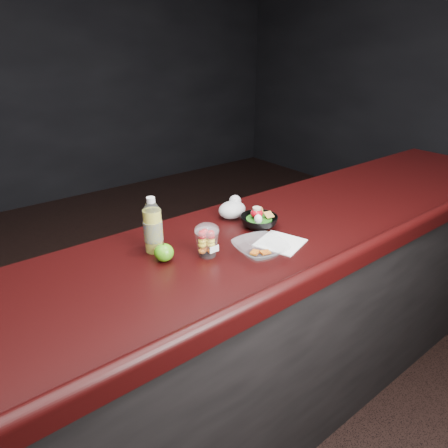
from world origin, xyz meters
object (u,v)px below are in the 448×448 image
(fruit_cup, at_px, (207,240))
(green_apple, at_px, (164,253))
(takeout_bowl, at_px, (260,249))
(lemonade_bottle, at_px, (153,229))
(snack_bowl, at_px, (259,221))

(fruit_cup, height_order, green_apple, fruit_cup)
(fruit_cup, relative_size, takeout_bowl, 0.59)
(fruit_cup, relative_size, green_apple, 1.75)
(lemonade_bottle, bearing_deg, snack_bowl, -10.74)
(lemonade_bottle, height_order, snack_bowl, lemonade_bottle)
(green_apple, bearing_deg, snack_bowl, 0.46)
(lemonade_bottle, distance_m, green_apple, 0.10)
(lemonade_bottle, xyz_separation_m, takeout_bowl, (0.29, -0.26, -0.06))
(green_apple, xyz_separation_m, takeout_bowl, (0.30, -0.18, -0.01))
(green_apple, distance_m, snack_bowl, 0.45)
(lemonade_bottle, relative_size, green_apple, 2.91)
(takeout_bowl, bearing_deg, green_apple, 149.42)
(takeout_bowl, bearing_deg, lemonade_bottle, 137.48)
(takeout_bowl, bearing_deg, fruit_cup, 144.12)
(lemonade_bottle, xyz_separation_m, snack_bowl, (0.44, -0.08, -0.06))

